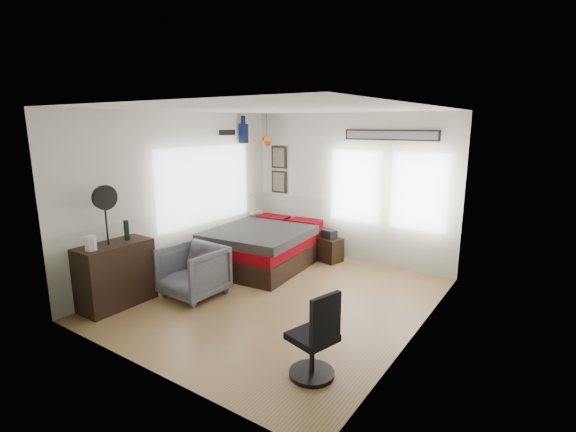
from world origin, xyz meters
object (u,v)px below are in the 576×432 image
armchair (193,271)px  nightstand (329,250)px  bed (265,246)px  dresser (116,275)px  task_chair (316,343)px

armchair → nightstand: armchair is taller
bed → dresser: (-0.66, -2.57, 0.11)m
armchair → nightstand: 2.70m
bed → task_chair: bearing=-50.1°
armchair → task_chair: 2.66m
bed → task_chair: task_chair is taller
bed → dresser: bearing=-109.8°
nightstand → bed: bearing=-126.1°
bed → dresser: size_ratio=2.30×
dresser → task_chair: (3.19, 0.06, -0.07)m
armchair → bed: bearing=91.7°
nightstand → task_chair: (1.66, -3.31, 0.16)m
dresser → armchair: size_ratio=1.21×
bed → nightstand: bearing=37.5°
dresser → task_chair: 3.19m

